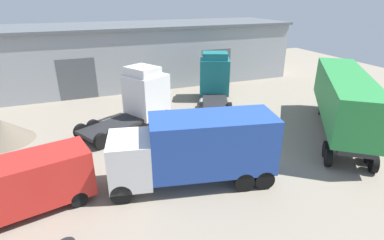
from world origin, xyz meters
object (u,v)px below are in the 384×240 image
Objects in this scene: delivery_van_red at (16,186)px; tractor_unit_white at (141,98)px; box_truck_white at (196,147)px; tractor_unit_teal at (214,79)px; container_trailer_green at (344,97)px; gravel_pile at (3,131)px.

tractor_unit_white is at bearing -144.06° from delivery_van_red.
box_truck_white is 1.16× the size of tractor_unit_teal.
container_trailer_green reaches higher than delivery_van_red.
container_trailer_green reaches higher than gravel_pile.
tractor_unit_teal is 1.97× the size of gravel_pile.
delivery_van_red is (-18.72, -1.30, -1.22)m from container_trailer_green.
box_truck_white is at bearing 174.36° from tractor_unit_teal.
tractor_unit_teal is at bearing -7.14° from tractor_unit_white.
container_trailer_green is 2.88× the size of gravel_pile.
tractor_unit_white is 7.57m from tractor_unit_teal.
tractor_unit_white is 0.67× the size of container_trailer_green.
container_trailer_green is at bearing -57.92° from tractor_unit_white.
delivery_van_red is 8.28m from gravel_pile.
tractor_unit_white reaches higher than box_truck_white.
container_trailer_green is 1.26× the size of box_truck_white.
tractor_unit_teal reaches higher than delivery_van_red.
tractor_unit_white is 8.40m from box_truck_white.
tractor_unit_teal reaches higher than tractor_unit_white.
box_truck_white is 12.96m from gravel_pile.
delivery_van_red is 0.74× the size of box_truck_white.
container_trailer_green is 10.49m from tractor_unit_teal.
gravel_pile is at bearing 149.46° from tractor_unit_white.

